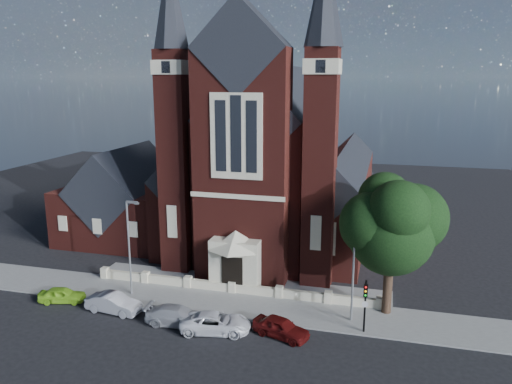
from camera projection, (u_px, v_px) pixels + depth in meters
ground at (258, 258)px, 49.86m from camera, size 120.00×120.00×0.00m
pavement_strip at (225, 303)px, 39.97m from camera, size 60.00×5.00×0.12m
forecourt_paving at (239, 284)px, 43.74m from camera, size 26.00×3.00×0.14m
forecourt_wall at (233, 293)px, 41.85m from camera, size 24.00×0.40×0.90m
church at (276, 164)px, 55.49m from camera, size 20.01×34.90×29.20m
parish_hall at (127, 202)px, 55.78m from camera, size 12.00×12.20×10.24m
street_tree at (393, 228)px, 36.38m from camera, size 6.40×6.60×10.70m
street_lamp_left at (130, 242)px, 40.44m from camera, size 1.16×0.22×8.09m
street_lamp_right at (355, 263)px, 35.93m from camera, size 1.16×0.22×8.09m
traffic_signal at (365, 300)px, 34.68m from camera, size 0.28×0.42×4.00m
car_lime_van at (62, 295)px, 40.05m from camera, size 3.89×2.38×1.24m
car_silver_a at (114, 303)px, 38.31m from camera, size 4.56×1.96×1.46m
car_silver_b at (177, 316)px, 36.39m from camera, size 4.89×2.18×1.39m
car_white_suv at (216, 323)px, 35.36m from camera, size 5.34×3.17×1.39m
car_dark_red at (281, 327)px, 34.69m from camera, size 4.43×2.88×1.40m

